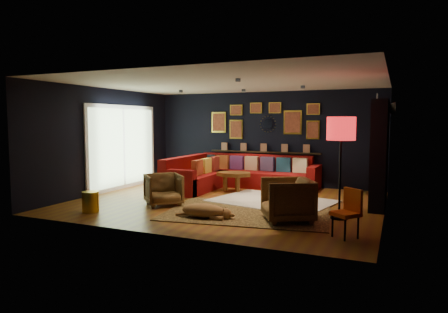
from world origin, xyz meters
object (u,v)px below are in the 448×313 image
at_px(pouf, 207,180).
at_px(dog, 203,208).
at_px(armchair_left, 163,188).
at_px(armchair_right, 287,198).
at_px(orange_chair, 349,209).
at_px(coffee_table, 234,176).
at_px(gold_stool, 91,202).
at_px(sectional, 232,176).
at_px(floor_lamp, 341,132).

xyz_separation_m(pouf, dog, (1.41, -3.03, -0.02)).
relative_size(pouf, armchair_left, 0.76).
relative_size(armchair_right, orange_chair, 1.13).
bearing_deg(pouf, coffee_table, -12.73).
height_order(coffee_table, armchair_left, armchair_left).
bearing_deg(armchair_left, armchair_right, -51.00).
bearing_deg(armchair_right, orange_chair, 33.75).
height_order(armchair_left, gold_stool, armchair_left).
bearing_deg(gold_stool, sectional, 69.09).
height_order(sectional, pouf, sectional).
height_order(armchair_right, gold_stool, armchair_right).
bearing_deg(coffee_table, armchair_left, -108.68).
xyz_separation_m(sectional, gold_stool, (-1.44, -3.76, -0.12)).
xyz_separation_m(pouf, armchair_right, (2.87, -2.63, 0.21)).
xyz_separation_m(coffee_table, armchair_left, (-0.73, -2.15, -0.03)).
bearing_deg(armchair_left, coffee_table, 26.20).
relative_size(pouf, armchair_right, 0.66).
distance_m(armchair_left, orange_chair, 3.96).
xyz_separation_m(armchair_left, armchair_right, (2.75, -0.28, 0.06)).
xyz_separation_m(sectional, floor_lamp, (3.11, -2.37, 1.25)).
bearing_deg(dog, armchair_left, 146.49).
bearing_deg(floor_lamp, gold_stool, -162.98).
xyz_separation_m(coffee_table, dog, (0.56, -2.84, -0.20)).
relative_size(orange_chair, floor_lamp, 0.40).
bearing_deg(coffee_table, sectional, 118.54).
bearing_deg(coffee_table, orange_chair, -44.04).
distance_m(floor_lamp, dog, 2.84).
xyz_separation_m(sectional, orange_chair, (3.40, -3.53, 0.12)).
distance_m(sectional, armchair_left, 2.69).
xyz_separation_m(orange_chair, floor_lamp, (-0.29, 1.16, 1.14)).
bearing_deg(floor_lamp, orange_chair, -76.07).
distance_m(armchair_left, floor_lamp, 3.78).
bearing_deg(armchair_left, gold_stool, -176.75).
distance_m(coffee_table, armchair_right, 3.17).
bearing_deg(dog, pouf, 109.46).
distance_m(sectional, armchair_right, 3.73).
height_order(armchair_left, armchair_right, armchair_right).
relative_size(sectional, floor_lamp, 1.84).
bearing_deg(dog, coffee_table, 95.63).
bearing_deg(pouf, sectional, 28.02).
relative_size(armchair_right, floor_lamp, 0.46).
relative_size(armchair_left, floor_lamp, 0.40).
distance_m(sectional, floor_lamp, 4.11).
height_order(armchair_right, floor_lamp, floor_lamp).
relative_size(floor_lamp, dog, 1.65).
bearing_deg(gold_stool, pouf, 76.06).
bearing_deg(armchair_right, floor_lamp, 96.66).
xyz_separation_m(armchair_left, orange_chair, (3.86, -0.87, 0.07)).
distance_m(sectional, dog, 3.44).
bearing_deg(floor_lamp, pouf, 150.88).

